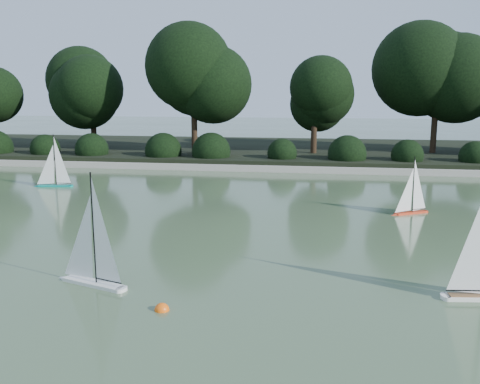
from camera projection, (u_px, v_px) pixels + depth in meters
The scene contains 9 objects.
ground at pixel (222, 271), 7.21m from camera, with size 80.00×80.00×0.00m, color #374D2E.
pond_coping at pixel (278, 169), 15.93m from camera, with size 40.00×0.35×0.18m, color gray.
far_bank at pixel (287, 152), 19.80m from camera, with size 40.00×8.00×0.30m, color black.
tree_line at pixel (322, 82), 17.63m from camera, with size 26.31×3.93×4.39m.
shrub_hedge at pixel (280, 153), 16.74m from camera, with size 29.10×1.10×1.10m.
sailboat_white_a at pixel (88, 266), 6.69m from camera, with size 1.10×0.52×1.53m.
sailboat_orange at pixel (409, 205), 10.49m from camera, with size 0.81×0.54×1.20m.
sailboat_teal at pixel (51, 178), 13.45m from camera, with size 1.03×0.28×1.41m.
race_buoy at pixel (162, 310), 5.93m from camera, with size 0.17×0.17×0.17m, color #FF5D0D.
Camera 1 is at (1.29, -6.76, 2.41)m, focal length 40.00 mm.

